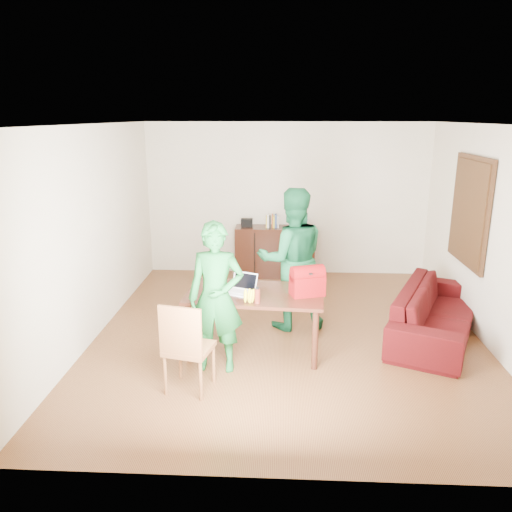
# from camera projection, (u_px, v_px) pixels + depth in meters

# --- Properties ---
(room) EXTENTS (5.20, 5.70, 2.90)m
(room) POSITION_uv_depth(u_px,v_px,m) (289.00, 236.00, 6.40)
(room) COLOR #4B2512
(room) RESTS_ON ground
(table) EXTENTS (1.69, 1.04, 0.76)m
(table) POSITION_uv_depth(u_px,v_px,m) (255.00, 300.00, 5.99)
(table) COLOR black
(table) RESTS_ON ground
(chair) EXTENTS (0.54, 0.52, 1.00)m
(chair) POSITION_uv_depth(u_px,v_px,m) (189.00, 364.00, 5.22)
(chair) COLOR brown
(chair) RESTS_ON ground
(person_near) EXTENTS (0.64, 0.43, 1.71)m
(person_near) POSITION_uv_depth(u_px,v_px,m) (216.00, 298.00, 5.52)
(person_near) COLOR #135922
(person_near) RESTS_ON ground
(person_far) EXTENTS (1.04, 0.87, 1.91)m
(person_far) POSITION_uv_depth(u_px,v_px,m) (292.00, 259.00, 6.63)
(person_far) COLOR #12522D
(person_far) RESTS_ON ground
(laptop) EXTENTS (0.38, 0.32, 0.22)m
(laptop) POSITION_uv_depth(u_px,v_px,m) (240.00, 290.00, 5.91)
(laptop) COLOR white
(laptop) RESTS_ON table
(bananas) EXTENTS (0.19, 0.16, 0.06)m
(bananas) POSITION_uv_depth(u_px,v_px,m) (249.00, 300.00, 5.63)
(bananas) COLOR yellow
(bananas) RESTS_ON table
(bottle) EXTENTS (0.07, 0.07, 0.19)m
(bottle) POSITION_uv_depth(u_px,v_px,m) (257.00, 295.00, 5.60)
(bottle) COLOR #5E1F15
(bottle) RESTS_ON table
(red_bag) EXTENTS (0.43, 0.33, 0.28)m
(red_bag) POSITION_uv_depth(u_px,v_px,m) (307.00, 283.00, 5.84)
(red_bag) COLOR maroon
(red_bag) RESTS_ON table
(sofa) EXTENTS (1.71, 2.39, 0.65)m
(sofa) POSITION_uv_depth(u_px,v_px,m) (436.00, 312.00, 6.51)
(sofa) COLOR #3D070B
(sofa) RESTS_ON ground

